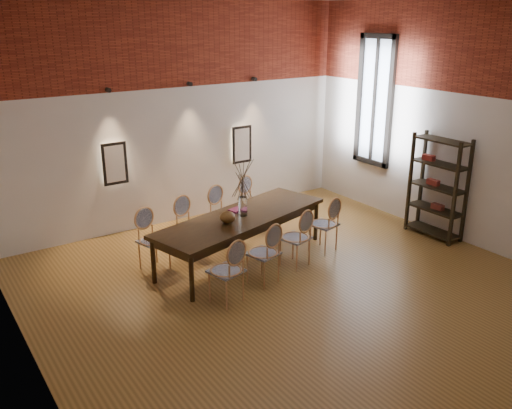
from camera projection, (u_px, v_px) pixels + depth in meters
floor at (295, 290)px, 7.76m from camera, size 7.00×7.00×0.02m
wall_back at (178, 115)px, 9.87m from camera, size 7.00×0.10×4.00m
wall_left at (10, 203)px, 5.21m from camera, size 0.10×7.00×4.00m
wall_right at (467, 125)px, 8.98m from camera, size 0.10×7.00×4.00m
brick_band_back at (176, 43)px, 9.40m from camera, size 7.00×0.02×1.50m
brick_band_right at (474, 46)px, 8.53m from camera, size 0.02×7.00×1.50m
niche_left at (114, 163)px, 9.33m from camera, size 0.36×0.06×0.66m
niche_right at (241, 144)px, 10.71m from camera, size 0.36×0.06×0.66m
spot_fixture_left at (108, 90)px, 8.89m from camera, size 0.08×0.10×0.08m
spot_fixture_mid at (190, 84)px, 9.69m from camera, size 0.08×0.10×0.08m
spot_fixture_right at (254, 79)px, 10.43m from camera, size 0.08×0.10×0.08m
window_glass at (375, 101)px, 10.44m from camera, size 0.02×0.78×2.38m
window_frame at (375, 101)px, 10.43m from camera, size 0.08×0.90×2.50m
window_mullion at (375, 101)px, 10.43m from camera, size 0.06×0.06×2.40m
dining_table at (242, 238)px, 8.59m from camera, size 3.20×1.71×0.75m
chair_near_a at (226, 271)px, 7.27m from camera, size 0.54×0.54×0.94m
chair_near_b at (263, 253)px, 7.81m from camera, size 0.54×0.54×0.94m
chair_near_c at (295, 238)px, 8.35m from camera, size 0.54×0.54×0.94m
chair_near_d at (323, 224)px, 8.89m from camera, size 0.54×0.54×0.94m
chair_far_a at (154, 241)px, 8.23m from camera, size 0.54×0.54×0.94m
chair_far_b at (191, 227)px, 8.77m from camera, size 0.54×0.54×0.94m
chair_far_c at (224, 215)px, 9.31m from camera, size 0.54×0.54×0.94m
chair_far_d at (253, 204)px, 9.85m from camera, size 0.54×0.54×0.94m
vase at (243, 206)px, 8.44m from camera, size 0.14×0.14×0.30m
dried_branches at (243, 178)px, 8.29m from camera, size 0.50×0.50×0.70m
bowl at (228, 217)px, 8.15m from camera, size 0.24×0.24×0.18m
book at (237, 210)px, 8.68m from camera, size 0.30×0.24×0.03m
shelving_rack at (437, 187)px, 9.38m from camera, size 0.38×1.00×1.80m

